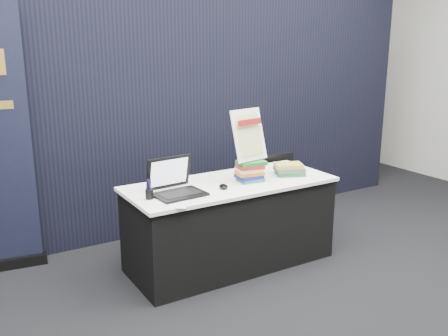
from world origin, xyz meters
TOP-DOWN VIEW (x-y plane):
  - floor at (0.00, 0.00)m, footprint 8.00×8.00m
  - wall_back at (0.00, 4.00)m, footprint 8.00×0.02m
  - drape_partition at (0.00, 1.60)m, footprint 6.00×0.08m
  - display_table at (0.00, 0.55)m, footprint 1.80×0.75m
  - laptop at (-0.54, 0.48)m, footprint 0.41×0.34m
  - mouse at (-0.15, 0.42)m, footprint 0.11×0.13m
  - brochure_left at (-0.73, 0.38)m, footprint 0.31×0.26m
  - brochure_mid at (-0.71, 0.32)m, footprint 0.40×0.37m
  - brochure_right at (-0.47, 0.34)m, footprint 0.31×0.26m
  - pen_cup at (-0.77, 0.47)m, footprint 0.07×0.07m
  - book_stack_tall at (0.16, 0.49)m, footprint 0.24×0.20m
  - book_stack_short at (0.58, 0.48)m, footprint 0.29×0.25m
  - info_sign at (0.16, 0.52)m, footprint 0.35×0.19m
  - stacking_chair at (0.86, 0.87)m, footprint 0.40×0.40m

SIDE VIEW (x-z plane):
  - floor at x=0.00m, z-range 0.00..0.00m
  - display_table at x=0.00m, z-range 0.00..0.75m
  - stacking_chair at x=0.86m, z-range 0.05..0.85m
  - brochure_right at x=-0.47m, z-range 0.75..0.75m
  - brochure_left at x=-0.73m, z-range 0.75..0.75m
  - brochure_mid at x=-0.71m, z-range 0.75..0.75m
  - mouse at x=-0.15m, z-range 0.75..0.78m
  - pen_cup at x=-0.77m, z-range 0.75..0.83m
  - book_stack_short at x=0.58m, z-range 0.75..0.85m
  - laptop at x=-0.54m, z-range 0.67..0.96m
  - book_stack_tall at x=0.16m, z-range 0.75..0.93m
  - info_sign at x=0.16m, z-range 0.92..1.37m
  - drape_partition at x=0.00m, z-range 0.00..2.40m
  - wall_back at x=0.00m, z-range 0.00..3.50m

